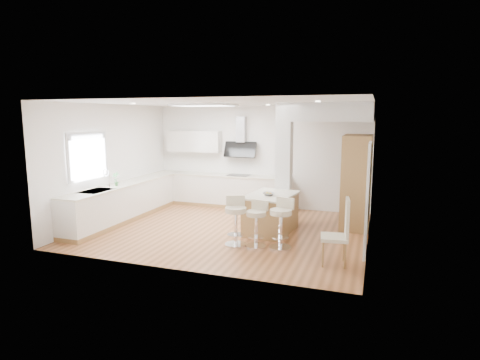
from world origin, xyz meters
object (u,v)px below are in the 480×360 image
at_px(bar_stool_b, 257,221).
at_px(dining_chair, 341,230).
at_px(peninsula, 271,213).
at_px(bar_stool_c, 281,220).
at_px(bar_stool_a, 236,218).

relative_size(bar_stool_b, dining_chair, 0.78).
relative_size(peninsula, bar_stool_c, 1.53).
xyz_separation_m(bar_stool_c, dining_chair, (1.15, -0.53, 0.07)).
height_order(bar_stool_c, dining_chair, dining_chair).
distance_m(peninsula, bar_stool_c, 1.09).
relative_size(bar_stool_c, dining_chair, 0.84).
distance_m(peninsula, dining_chair, 2.22).
height_order(bar_stool_a, bar_stool_b, bar_stool_a).
xyz_separation_m(bar_stool_a, bar_stool_b, (0.41, 0.05, -0.04)).
bearing_deg(bar_stool_a, bar_stool_c, -14.03).
relative_size(bar_stool_a, bar_stool_b, 1.08).
distance_m(bar_stool_c, dining_chair, 1.27).
xyz_separation_m(bar_stool_b, dining_chair, (1.62, -0.47, 0.11)).
distance_m(bar_stool_a, dining_chair, 2.08).
xyz_separation_m(peninsula, bar_stool_c, (0.46, -0.98, 0.12)).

